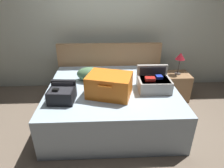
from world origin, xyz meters
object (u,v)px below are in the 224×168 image
hard_case_medium (154,83)px  hard_case_small (62,94)px  table_lamp (180,57)px  hard_case_large (109,85)px  pillow_near_headboard (90,74)px  bed (112,103)px  nightstand (175,86)px

hard_case_medium → hard_case_small: 1.26m
hard_case_small → table_lamp: (1.86, 0.96, 0.14)m
hard_case_medium → table_lamp: size_ratio=1.13×
hard_case_large → pillow_near_headboard: (-0.28, 0.47, -0.04)m
bed → table_lamp: size_ratio=4.74×
hard_case_small → table_lamp: 2.10m
hard_case_small → pillow_near_headboard: 0.68m
pillow_near_headboard → table_lamp: size_ratio=1.08×
bed → hard_case_large: (-0.04, -0.25, 0.43)m
bed → nightstand: 1.35m
hard_case_medium → table_lamp: (0.62, 0.71, 0.13)m
nightstand → table_lamp: table_lamp is taller
nightstand → table_lamp: size_ratio=1.24×
hard_case_medium → nightstand: 1.04m
bed → nightstand: bearing=25.7°
pillow_near_headboard → table_lamp: 1.58m
nightstand → table_lamp: (0.00, -0.00, 0.56)m
pillow_near_headboard → table_lamp: table_lamp is taller
hard_case_large → nightstand: 1.58m
hard_case_medium → nightstand: size_ratio=0.91×
table_lamp → bed: bearing=-154.3°
hard_case_small → table_lamp: size_ratio=0.86×
pillow_near_headboard → hard_case_medium: bearing=-20.9°
hard_case_medium → hard_case_large: bearing=-168.4°
hard_case_small → pillow_near_headboard: size_ratio=0.79×
hard_case_small → pillow_near_headboard: (0.33, 0.60, 0.01)m
hard_case_large → pillow_near_headboard: 0.55m
bed → hard_case_medium: hard_case_medium is taller
bed → hard_case_small: bearing=-149.6°
bed → hard_case_large: hard_case_large is taller
bed → hard_case_medium: size_ratio=4.19×
hard_case_large → table_lamp: bearing=50.0°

